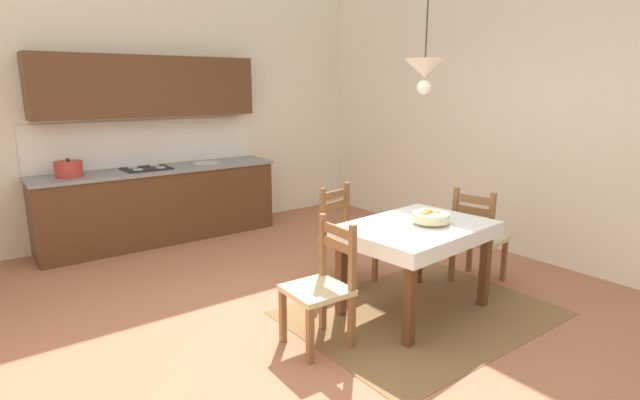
{
  "coord_description": "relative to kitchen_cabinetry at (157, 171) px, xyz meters",
  "views": [
    {
      "loc": [
        -2.19,
        -3.01,
        1.87
      ],
      "look_at": [
        0.16,
        0.13,
        0.96
      ],
      "focal_mm": 27.99,
      "sensor_mm": 36.0,
      "label": 1
    }
  ],
  "objects": [
    {
      "name": "ground_plane",
      "position": [
        0.21,
        -2.92,
        -0.91
      ],
      "size": [
        6.19,
        6.97,
        0.1
      ],
      "primitive_type": "cube",
      "color": "#AD6B4C"
    },
    {
      "name": "wall_back",
      "position": [
        0.21,
        0.33,
        1.14
      ],
      "size": [
        6.19,
        0.12,
        4.0
      ],
      "primitive_type": "cube",
      "color": "silver",
      "rests_on": "ground_plane"
    },
    {
      "name": "wall_right",
      "position": [
        3.07,
        -2.92,
        1.14
      ],
      "size": [
        0.12,
        6.97,
        4.0
      ],
      "primitive_type": "cube",
      "color": "silver",
      "rests_on": "ground_plane"
    },
    {
      "name": "area_rug",
      "position": [
        1.01,
        -3.35,
        -0.85
      ],
      "size": [
        2.1,
        1.6,
        0.01
      ],
      "primitive_type": "cube",
      "color": "brown",
      "rests_on": "ground_plane"
    },
    {
      "name": "kitchen_cabinetry",
      "position": [
        0.0,
        0.0,
        0.0
      ],
      "size": [
        2.82,
        0.63,
        2.2
      ],
      "color": "#56331C",
      "rests_on": "ground_plane"
    },
    {
      "name": "dining_table",
      "position": [
        1.01,
        -3.25,
        -0.24
      ],
      "size": [
        1.3,
        1.0,
        0.75
      ],
      "color": "#56331C",
      "rests_on": "ground_plane"
    },
    {
      "name": "dining_chair_kitchen_side",
      "position": [
        0.96,
        -2.41,
        -0.41
      ],
      "size": [
        0.49,
        0.49,
        0.93
      ],
      "color": "#D1BC89",
      "rests_on": "ground_plane"
    },
    {
      "name": "dining_chair_window_side",
      "position": [
        1.95,
        -3.19,
        -0.41
      ],
      "size": [
        0.49,
        0.49,
        0.93
      ],
      "color": "#D1BC89",
      "rests_on": "ground_plane"
    },
    {
      "name": "dining_chair_tv_side",
      "position": [
        0.05,
        -3.24,
        -0.41
      ],
      "size": [
        0.43,
        0.43,
        0.93
      ],
      "color": "#D1BC89",
      "rests_on": "ground_plane"
    },
    {
      "name": "fruit_bowl",
      "position": [
        1.11,
        -3.31,
        -0.04
      ],
      "size": [
        0.3,
        0.3,
        0.12
      ],
      "color": "beige",
      "rests_on": "dining_table"
    },
    {
      "name": "pendant_lamp",
      "position": [
        0.97,
        -3.3,
        1.12
      ],
      "size": [
        0.32,
        0.32,
        0.8
      ],
      "color": "black"
    }
  ]
}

